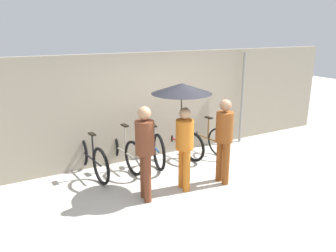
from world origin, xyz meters
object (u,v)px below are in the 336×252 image
parked_bicycle_0 (90,157)px  parked_bicycle_3 (178,140)px  parked_bicycle_1 (122,150)px  parked_bicycle_2 (152,143)px  pedestrian_center (183,105)px  parked_bicycle_4 (202,135)px  pedestrian_leading (145,147)px  pedestrian_trailing (224,135)px

parked_bicycle_0 → parked_bicycle_3: 2.09m
parked_bicycle_1 → parked_bicycle_2: bearing=-97.9°
parked_bicycle_3 → parked_bicycle_0: bearing=82.3°
parked_bicycle_1 → parked_bicycle_3: bearing=-95.1°
parked_bicycle_0 → parked_bicycle_1: bearing=-90.1°
parked_bicycle_2 → pedestrian_center: (-0.07, -1.40, 1.15)m
parked_bicycle_2 → parked_bicycle_4: size_ratio=1.08×
parked_bicycle_0 → parked_bicycle_3: bearing=-93.2°
parked_bicycle_0 → pedestrian_center: (1.33, -1.35, 1.17)m
parked_bicycle_0 → parked_bicycle_4: 2.79m
parked_bicycle_0 → pedestrian_leading: size_ratio=1.08×
parked_bicycle_1 → parked_bicycle_4: 2.09m
parked_bicycle_0 → parked_bicycle_4: size_ratio=1.05×
parked_bicycle_1 → pedestrian_center: bearing=-162.3°
parked_bicycle_0 → pedestrian_leading: bearing=-165.6°
parked_bicycle_0 → parked_bicycle_2: bearing=-93.8°
parked_bicycle_3 → pedestrian_center: pedestrian_center is taller
parked_bicycle_1 → parked_bicycle_4: (2.09, 0.03, -0.02)m
parked_bicycle_2 → parked_bicycle_4: 1.39m
pedestrian_center → parked_bicycle_0: bearing=138.7°
parked_bicycle_0 → pedestrian_center: bearing=-141.4°
pedestrian_trailing → pedestrian_leading: bearing=172.1°
parked_bicycle_1 → pedestrian_leading: size_ratio=1.07×
parked_bicycle_2 → pedestrian_center: 1.81m
parked_bicycle_3 → pedestrian_leading: size_ratio=1.05×
parked_bicycle_0 → pedestrian_trailing: 2.68m
parked_bicycle_1 → pedestrian_leading: bearing=168.0°
parked_bicycle_3 → pedestrian_center: size_ratio=0.89×
parked_bicycle_2 → pedestrian_center: pedestrian_center is taller
parked_bicycle_2 → pedestrian_leading: pedestrian_leading is taller
pedestrian_leading → pedestrian_trailing: size_ratio=1.01×
parked_bicycle_1 → parked_bicycle_2: size_ratio=0.96×
pedestrian_leading → pedestrian_center: 0.99m
parked_bicycle_0 → parked_bicycle_4: (2.79, 0.11, -0.02)m
parked_bicycle_0 → parked_bicycle_4: parked_bicycle_4 is taller
parked_bicycle_2 → parked_bicycle_4: parked_bicycle_4 is taller
parked_bicycle_1 → pedestrian_trailing: pedestrian_trailing is taller
parked_bicycle_1 → parked_bicycle_3: parked_bicycle_1 is taller
parked_bicycle_1 → parked_bicycle_2: (0.70, -0.02, 0.02)m
parked_bicycle_4 → parked_bicycle_3: bearing=81.7°
parked_bicycle_1 → parked_bicycle_4: size_ratio=1.04×
parked_bicycle_3 → parked_bicycle_4: parked_bicycle_4 is taller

